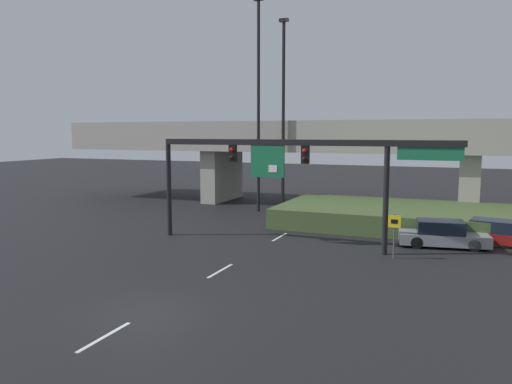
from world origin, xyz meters
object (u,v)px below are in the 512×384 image
highway_light_pole_near (258,102)px  highway_light_pole_far (283,112)px  signal_gantry (290,160)px  speed_limit_sign (394,230)px  parked_sedan_near_right (442,235)px  parked_sedan_mid_right (497,233)px

highway_light_pole_near → highway_light_pole_far: (1.76, 0.75, -0.77)m
highway_light_pole_near → highway_light_pole_far: highway_light_pole_near is taller
signal_gantry → speed_limit_sign: bearing=-7.4°
speed_limit_sign → highway_light_pole_near: highway_light_pole_near is taller
speed_limit_sign → highway_light_pole_near: (-11.73, 11.32, 7.03)m
highway_light_pole_near → highway_light_pole_far: size_ratio=1.10×
signal_gantry → parked_sedan_near_right: signal_gantry is taller
signal_gantry → highway_light_pole_near: 12.83m
speed_limit_sign → highway_light_pole_far: size_ratio=0.15×
parked_sedan_near_right → parked_sedan_mid_right: size_ratio=0.98×
signal_gantry → highway_light_pole_far: (-4.40, 11.34, 3.02)m
signal_gantry → highway_light_pole_near: size_ratio=1.01×
highway_light_pole_far → parked_sedan_mid_right: highway_light_pole_far is taller
highway_light_pole_near → parked_sedan_near_right: size_ratio=3.36×
speed_limit_sign → parked_sedan_mid_right: bearing=47.8°
parked_sedan_mid_right → signal_gantry: bearing=-145.4°
highway_light_pole_near → speed_limit_sign: bearing=-44.0°
highway_light_pole_far → parked_sedan_mid_right: (14.83, -6.70, -7.07)m
parked_sedan_near_right → parked_sedan_mid_right: parked_sedan_near_right is taller
highway_light_pole_far → highway_light_pole_near: bearing=-157.0°
highway_light_pole_near → parked_sedan_mid_right: 19.29m
highway_light_pole_far → signal_gantry: bearing=-68.8°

